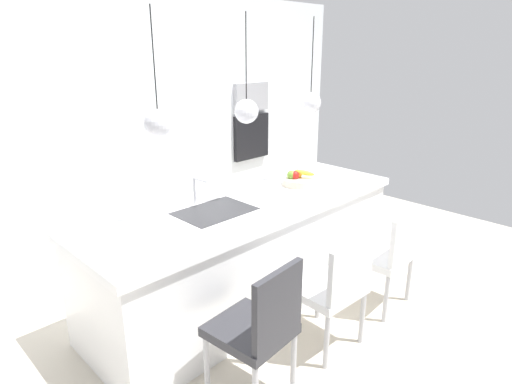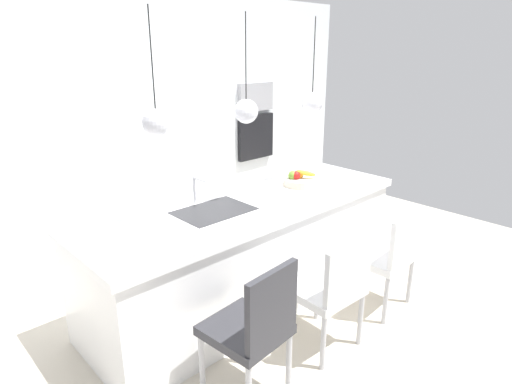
{
  "view_description": "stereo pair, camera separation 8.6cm",
  "coord_description": "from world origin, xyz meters",
  "px_view_note": "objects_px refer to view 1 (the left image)",
  "views": [
    {
      "loc": [
        -2.23,
        -2.36,
        2.04
      ],
      "look_at": [
        0.1,
        0.0,
        0.94
      ],
      "focal_mm": 30.47,
      "sensor_mm": 36.0,
      "label": 1
    },
    {
      "loc": [
        -2.17,
        -2.42,
        2.04
      ],
      "look_at": [
        0.1,
        0.0,
        0.94
      ],
      "focal_mm": 30.47,
      "sensor_mm": 36.0,
      "label": 2
    }
  ],
  "objects_px": {
    "chair_middle": "(331,285)",
    "chair_far": "(386,252)",
    "microwave": "(251,97)",
    "oven": "(251,137)",
    "chair_near": "(259,326)",
    "fruit_bowl": "(298,180)"
  },
  "relations": [
    {
      "from": "chair_middle",
      "to": "chair_far",
      "type": "height_order",
      "value": "chair_middle"
    },
    {
      "from": "microwave",
      "to": "chair_near",
      "type": "height_order",
      "value": "microwave"
    },
    {
      "from": "chair_near",
      "to": "chair_middle",
      "type": "bearing_deg",
      "value": 0.22
    },
    {
      "from": "fruit_bowl",
      "to": "chair_far",
      "type": "xyz_separation_m",
      "value": [
        0.12,
        -0.84,
        -0.45
      ]
    },
    {
      "from": "chair_middle",
      "to": "fruit_bowl",
      "type": "bearing_deg",
      "value": 53.51
    },
    {
      "from": "microwave",
      "to": "chair_far",
      "type": "relative_size",
      "value": 0.64
    },
    {
      "from": "oven",
      "to": "chair_near",
      "type": "relative_size",
      "value": 0.61
    },
    {
      "from": "chair_middle",
      "to": "chair_far",
      "type": "bearing_deg",
      "value": 0.08
    },
    {
      "from": "microwave",
      "to": "chair_far",
      "type": "height_order",
      "value": "microwave"
    },
    {
      "from": "microwave",
      "to": "chair_far",
      "type": "distance_m",
      "value": 2.75
    },
    {
      "from": "oven",
      "to": "chair_middle",
      "type": "bearing_deg",
      "value": -123.02
    },
    {
      "from": "fruit_bowl",
      "to": "oven",
      "type": "relative_size",
      "value": 0.52
    },
    {
      "from": "microwave",
      "to": "chair_near",
      "type": "relative_size",
      "value": 0.59
    },
    {
      "from": "fruit_bowl",
      "to": "chair_far",
      "type": "height_order",
      "value": "fruit_bowl"
    },
    {
      "from": "chair_far",
      "to": "chair_middle",
      "type": "bearing_deg",
      "value": -179.92
    },
    {
      "from": "chair_near",
      "to": "fruit_bowl",
      "type": "bearing_deg",
      "value": 32.41
    },
    {
      "from": "chair_middle",
      "to": "chair_near",
      "type": "bearing_deg",
      "value": -179.78
    },
    {
      "from": "fruit_bowl",
      "to": "chair_far",
      "type": "relative_size",
      "value": 0.34
    },
    {
      "from": "oven",
      "to": "microwave",
      "type": "bearing_deg",
      "value": 0.0
    },
    {
      "from": "fruit_bowl",
      "to": "oven",
      "type": "xyz_separation_m",
      "value": [
        0.96,
        1.59,
        0.03
      ]
    },
    {
      "from": "chair_near",
      "to": "chair_middle",
      "type": "height_order",
      "value": "chair_near"
    },
    {
      "from": "fruit_bowl",
      "to": "chair_middle",
      "type": "relative_size",
      "value": 0.34
    }
  ]
}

